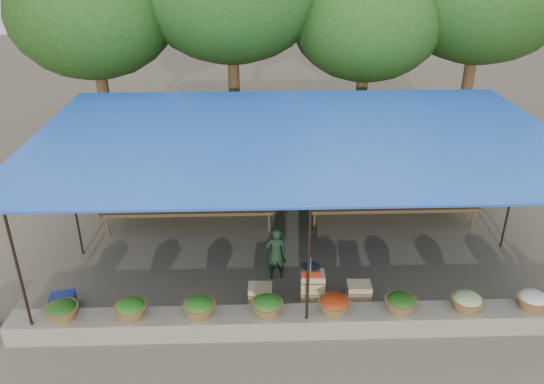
{
  "coord_description": "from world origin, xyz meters",
  "views": [
    {
      "loc": [
        -0.87,
        -10.33,
        6.5
      ],
      "look_at": [
        -0.51,
        0.2,
        1.39
      ],
      "focal_mm": 35.0,
      "sensor_mm": 36.0,
      "label": 1
    }
  ],
  "objects_px": {
    "weighing_scale": "(310,270)",
    "vendor_seated": "(276,253)",
    "crate_counter": "(311,293)",
    "blue_crate_back": "(63,301)"
  },
  "relations": [
    {
      "from": "vendor_seated",
      "to": "blue_crate_back",
      "type": "bearing_deg",
      "value": 7.13
    },
    {
      "from": "weighing_scale",
      "to": "vendor_seated",
      "type": "xyz_separation_m",
      "value": [
        -0.6,
        1.0,
        -0.27
      ]
    },
    {
      "from": "crate_counter",
      "to": "blue_crate_back",
      "type": "relative_size",
      "value": 5.12
    },
    {
      "from": "weighing_scale",
      "to": "blue_crate_back",
      "type": "bearing_deg",
      "value": 178.09
    },
    {
      "from": "blue_crate_back",
      "to": "weighing_scale",
      "type": "bearing_deg",
      "value": -14.25
    },
    {
      "from": "weighing_scale",
      "to": "crate_counter",
      "type": "bearing_deg",
      "value": 0.0
    },
    {
      "from": "crate_counter",
      "to": "blue_crate_back",
      "type": "distance_m",
      "value": 4.79
    },
    {
      "from": "weighing_scale",
      "to": "vendor_seated",
      "type": "bearing_deg",
      "value": 121.0
    },
    {
      "from": "weighing_scale",
      "to": "vendor_seated",
      "type": "relative_size",
      "value": 0.32
    },
    {
      "from": "blue_crate_back",
      "to": "crate_counter",
      "type": "bearing_deg",
      "value": -14.24
    }
  ]
}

